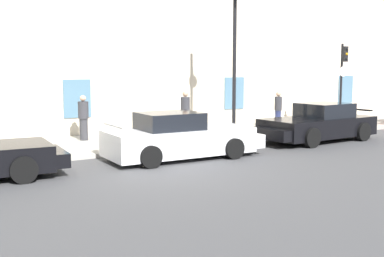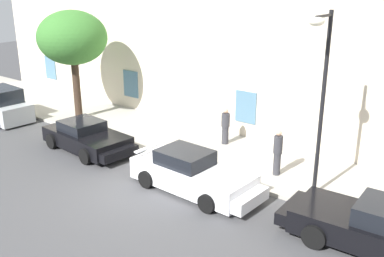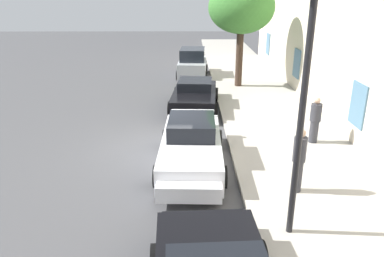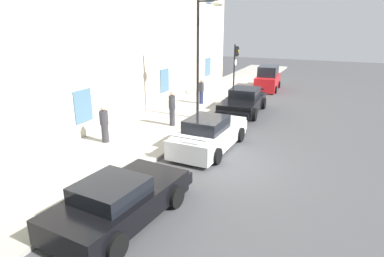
# 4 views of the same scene
# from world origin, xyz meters

# --- Properties ---
(ground_plane) EXTENTS (80.00, 80.00, 0.00)m
(ground_plane) POSITION_xyz_m (0.00, 0.00, 0.00)
(ground_plane) COLOR #444447
(sidewalk) EXTENTS (60.00, 4.38, 0.14)m
(sidewalk) POSITION_xyz_m (0.00, 4.75, 0.07)
(sidewalk) COLOR #A8A399
(sidewalk) RESTS_ON ground
(sportscar_red_lead) EXTENTS (4.73, 2.45, 1.29)m
(sportscar_red_lead) POSITION_xyz_m (-4.67, 1.39, 0.58)
(sportscar_red_lead) COLOR black
(sportscar_red_lead) RESTS_ON ground
(sportscar_yellow_flank) EXTENTS (5.05, 2.18, 1.46)m
(sportscar_yellow_flank) POSITION_xyz_m (1.49, 1.19, 0.62)
(sportscar_yellow_flank) COLOR white
(sportscar_yellow_flank) RESTS_ON ground
(sportscar_white_middle) EXTENTS (5.12, 2.39, 1.45)m
(sportscar_white_middle) POSITION_xyz_m (7.54, 1.55, 0.64)
(sportscar_white_middle) COLOR black
(sportscar_white_middle) RESTS_ON ground
(hatchback_distant) EXTENTS (4.01, 2.00, 1.93)m
(hatchback_distant) POSITION_xyz_m (15.44, 1.78, 0.85)
(hatchback_distant) COLOR red
(hatchback_distant) RESTS_ON ground
(traffic_light) EXTENTS (0.44, 0.36, 3.70)m
(traffic_light) POSITION_xyz_m (10.65, 3.05, 2.66)
(traffic_light) COLOR black
(traffic_light) RESTS_ON sidewalk
(street_lamp) EXTENTS (0.44, 1.42, 6.27)m
(street_lamp) POSITION_xyz_m (5.03, 2.99, 4.41)
(street_lamp) COLOR black
(street_lamp) RESTS_ON sidewalk
(pedestrian_admiring) EXTENTS (0.40, 0.40, 1.62)m
(pedestrian_admiring) POSITION_xyz_m (8.32, 4.57, 0.98)
(pedestrian_admiring) COLOR navy
(pedestrian_admiring) RESTS_ON sidewalk
(pedestrian_strolling) EXTENTS (0.39, 0.39, 1.66)m
(pedestrian_strolling) POSITION_xyz_m (-0.23, 5.58, 0.98)
(pedestrian_strolling) COLOR #333338
(pedestrian_strolling) RESTS_ON sidewalk
(pedestrian_bystander) EXTENTS (0.38, 0.38, 1.80)m
(pedestrian_bystander) POSITION_xyz_m (3.23, 4.03, 1.07)
(pedestrian_bystander) COLOR #333338
(pedestrian_bystander) RESTS_ON sidewalk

